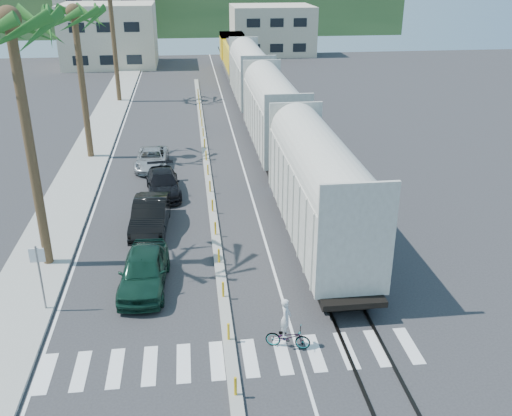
# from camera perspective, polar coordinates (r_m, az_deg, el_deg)

# --- Properties ---
(ground) EXTENTS (140.00, 140.00, 0.00)m
(ground) POSITION_cam_1_polar(r_m,az_deg,el_deg) (22.96, -2.94, -11.79)
(ground) COLOR #28282B
(ground) RESTS_ON ground
(sidewalk) EXTENTS (3.00, 90.00, 0.15)m
(sidewalk) POSITION_cam_1_polar(r_m,az_deg,el_deg) (46.24, -15.89, 6.11)
(sidewalk) COLOR gray
(sidewalk) RESTS_ON ground
(rails) EXTENTS (1.56, 100.00, 0.06)m
(rails) POSITION_cam_1_polar(r_m,az_deg,el_deg) (48.92, 0.54, 7.90)
(rails) COLOR black
(rails) RESTS_ON ground
(median) EXTENTS (0.45, 60.00, 0.85)m
(median) POSITION_cam_1_polar(r_m,az_deg,el_deg) (40.86, -4.99, 4.68)
(median) COLOR gray
(median) RESTS_ON ground
(crosswalk) EXTENTS (14.00, 2.20, 0.01)m
(crosswalk) POSITION_cam_1_polar(r_m,az_deg,el_deg) (21.36, -2.53, -14.87)
(crosswalk) COLOR silver
(crosswalk) RESTS_ON ground
(lane_markings) EXTENTS (9.42, 90.00, 0.01)m
(lane_markings) POSITION_cam_1_polar(r_m,az_deg,el_deg) (45.68, -7.96, 6.49)
(lane_markings) COLOR silver
(lane_markings) RESTS_ON ground
(freight_train) EXTENTS (3.00, 60.94, 5.85)m
(freight_train) POSITION_cam_1_polar(r_m,az_deg,el_deg) (47.40, 0.69, 10.97)
(freight_train) COLOR #AAA89C
(freight_train) RESTS_ON ground
(palm_trees) EXTENTS (3.50, 37.20, 13.75)m
(palm_trees) POSITION_cam_1_polar(r_m,az_deg,el_deg) (42.05, -17.46, 19.24)
(palm_trees) COLOR brown
(palm_trees) RESTS_ON ground
(street_sign) EXTENTS (0.60, 0.08, 3.00)m
(street_sign) POSITION_cam_1_polar(r_m,az_deg,el_deg) (24.39, -20.86, -5.75)
(street_sign) COLOR slate
(street_sign) RESTS_ON ground
(buildings) EXTENTS (38.00, 27.00, 10.00)m
(buildings) POSITION_cam_1_polar(r_m,az_deg,el_deg) (90.94, -10.71, 17.62)
(buildings) COLOR #B7AB92
(buildings) RESTS_ON ground
(hillside) EXTENTS (80.00, 20.00, 12.00)m
(hillside) POSITION_cam_1_polar(r_m,az_deg,el_deg) (118.91, -6.75, 19.97)
(hillside) COLOR #385628
(hillside) RESTS_ON ground
(car_lead) EXTENTS (2.56, 5.15, 1.68)m
(car_lead) POSITION_cam_1_polar(r_m,az_deg,el_deg) (25.47, -11.15, -6.15)
(car_lead) COLOR #103225
(car_lead) RESTS_ON ground
(car_second) EXTENTS (2.43, 5.26, 1.66)m
(car_second) POSITION_cam_1_polar(r_m,az_deg,el_deg) (30.79, -10.51, -0.68)
(car_second) COLOR black
(car_second) RESTS_ON ground
(car_third) EXTENTS (2.90, 5.21, 1.40)m
(car_third) POSITION_cam_1_polar(r_m,az_deg,el_deg) (35.37, -9.28, 2.45)
(car_third) COLOR black
(car_third) RESTS_ON ground
(car_rear) EXTENTS (2.46, 4.78, 1.29)m
(car_rear) POSITION_cam_1_polar(r_m,az_deg,el_deg) (40.15, -10.37, 4.87)
(car_rear) COLOR #AAACAF
(car_rear) RESTS_ON ground
(cyclist) EXTENTS (1.52, 2.00, 2.08)m
(cyclist) POSITION_cam_1_polar(r_m,az_deg,el_deg) (21.57, 3.16, -12.33)
(cyclist) COLOR #9EA0A5
(cyclist) RESTS_ON ground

